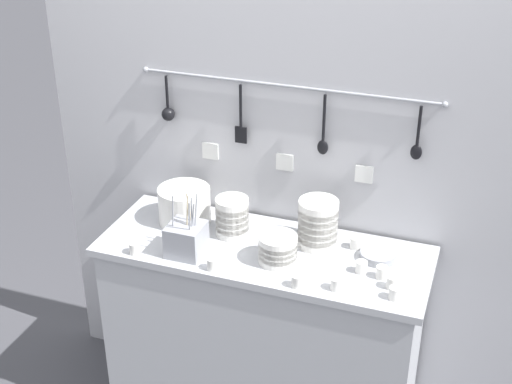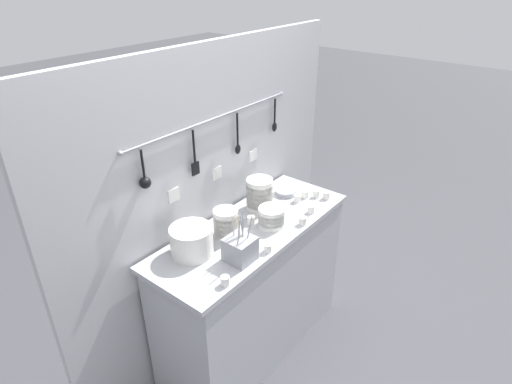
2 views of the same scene
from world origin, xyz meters
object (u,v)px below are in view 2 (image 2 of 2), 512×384
Objects in this scene: cup_back_right at (268,248)px; cup_edge_near at (303,221)px; cup_mid_row at (271,194)px; bowl_stack_tall_left at (259,194)px; bowl_stack_nested_right at (226,223)px; cup_beside_plates at (316,194)px; cup_front_left at (305,194)px; steel_mixing_bowl at (286,192)px; cup_centre at (297,198)px; cutlery_caddy at (240,249)px; plate_stack at (192,241)px; cup_by_caddy at (251,220)px; bowl_stack_short_front at (271,217)px; cup_edge_far at (311,209)px; cup_back_left at (326,195)px; cup_front_right at (225,281)px.

cup_back_right is 0.33m from cup_edge_near.
bowl_stack_tall_left is at bearing -170.49° from cup_mid_row.
bowl_stack_nested_right reaches higher than cup_beside_plates.
cup_back_right is (-0.61, -0.16, 0.00)m from cup_front_left.
cup_front_left is at bearing 132.90° from cup_beside_plates.
cup_centre is (-0.04, -0.11, 0.01)m from steel_mixing_bowl.
cutlery_caddy is 0.66m from cup_mid_row.
plate_stack reaches higher than cup_edge_near.
cup_by_caddy is (0.29, 0.17, -0.04)m from cutlery_caddy.
cup_by_caddy is at bearing 169.89° from cup_centre.
bowl_stack_short_front is at bearing 31.97° from cup_back_right.
cup_edge_far is at bearing -113.72° from cup_centre.
bowl_stack_short_front is at bearing 158.11° from cup_edge_far.
steel_mixing_bowl is 2.95× the size of cup_back_left.
cup_front_left and cup_beside_plates have the same top height.
cup_centre is at bearing 139.70° from cup_back_left.
cup_front_right is at bearing -173.76° from cup_beside_plates.
cutlery_caddy reaches higher than cup_edge_near.
cup_front_right is at bearing -170.35° from cup_front_left.
cup_back_right is 0.68m from cup_back_left.
bowl_stack_short_front is at bearing -60.97° from cup_by_caddy.
cup_edge_near is at bearing -48.47° from bowl_stack_short_front.
cup_edge_far is at bearing -3.60° from cutlery_caddy.
cup_front_right is (-0.08, -0.30, -0.05)m from plate_stack.
cup_back_left is at bearing -59.08° from cup_front_left.
cup_front_left is 1.00× the size of cup_front_right.
bowl_stack_nested_right is 0.35m from bowl_stack_tall_left.
bowl_stack_tall_left reaches higher than cup_edge_far.
cup_mid_row is 0.17m from cup_centre.
bowl_stack_tall_left is 0.57m from plate_stack.
cup_by_caddy is (-0.45, 0.08, 0.00)m from cup_front_left.
bowl_stack_nested_right is 3.46× the size of cup_edge_far.
plate_stack is at bearing 170.95° from cup_front_left.
bowl_stack_nested_right is at bearing -178.30° from steel_mixing_bowl.
bowl_stack_tall_left is 0.31m from cup_edge_near.
bowl_stack_tall_left is at bearing 153.20° from cup_front_left.
cup_back_left is (0.70, -0.22, -0.06)m from bowl_stack_nested_right.
cup_front_left is (0.04, -0.12, 0.01)m from steel_mixing_bowl.
bowl_stack_tall_left reaches higher than steel_mixing_bowl.
cup_mid_row is at bearing 89.42° from cup_edge_far.
steel_mixing_bowl is 0.74m from cutlery_caddy.
cup_beside_plates is (0.98, 0.11, 0.00)m from cup_front_right.
bowl_stack_short_front is 1.07× the size of steel_mixing_bowl.
cup_mid_row is at bearing 2.62° from plate_stack.
cutlery_caddy is 5.60× the size of cup_back_left.
bowl_stack_nested_right is at bearing -8.01° from plate_stack.
cup_back_left and cup_centre have the same top height.
cup_back_left is (0.20, -0.28, 0.00)m from cup_mid_row.
bowl_stack_tall_left is 0.32m from cup_edge_far.
cup_centre is at bearing 66.28° from cup_edge_far.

